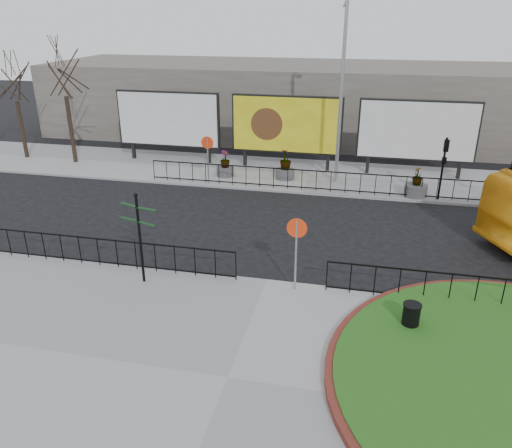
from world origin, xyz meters
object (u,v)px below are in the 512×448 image
(planter_c, at_px, (416,187))
(fingerpost_sign, at_px, (139,229))
(billboard_mid, at_px, (287,125))
(lamp_post, at_px, (342,91))
(planter_a, at_px, (225,167))
(planter_b, at_px, (285,167))
(litter_bin, at_px, (411,317))

(planter_c, bearing_deg, fingerpost_sign, -131.63)
(billboard_mid, xyz_separation_m, lamp_post, (3.01, -1.97, 2.23))
(billboard_mid, distance_m, lamp_post, 4.23)
(billboard_mid, height_order, planter_a, billboard_mid)
(billboard_mid, bearing_deg, planter_a, -143.44)
(lamp_post, height_order, planter_b, lamp_post)
(lamp_post, relative_size, fingerpost_sign, 2.95)
(fingerpost_sign, relative_size, planter_a, 2.20)
(billboard_mid, height_order, planter_b, billboard_mid)
(planter_a, bearing_deg, fingerpost_sign, -87.66)
(lamp_post, bearing_deg, planter_b, -180.00)
(planter_b, bearing_deg, planter_a, -175.86)
(lamp_post, relative_size, planter_a, 6.50)
(litter_bin, height_order, planter_c, planter_c)
(lamp_post, distance_m, planter_a, 7.32)
(billboard_mid, distance_m, planter_c, 7.97)
(litter_bin, relative_size, planter_c, 0.58)
(lamp_post, xyz_separation_m, fingerpost_sign, (-5.51, -12.00, -2.82))
(lamp_post, height_order, fingerpost_sign, lamp_post)
(billboard_mid, relative_size, lamp_post, 0.67)
(planter_a, bearing_deg, lamp_post, 2.27)
(litter_bin, bearing_deg, planter_a, 125.16)
(lamp_post, height_order, planter_c, lamp_post)
(planter_a, height_order, planter_c, planter_c)
(billboard_mid, xyz_separation_m, litter_bin, (6.00, -14.96, -2.05))
(billboard_mid, bearing_deg, litter_bin, -68.14)
(billboard_mid, height_order, planter_c, billboard_mid)
(lamp_post, distance_m, litter_bin, 14.00)
(lamp_post, relative_size, planter_b, 5.68)
(litter_bin, xyz_separation_m, planter_b, (-5.70, 12.99, 0.19))
(fingerpost_sign, bearing_deg, planter_a, 113.40)
(litter_bin, xyz_separation_m, planter_c, (0.96, 11.63, 0.05))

